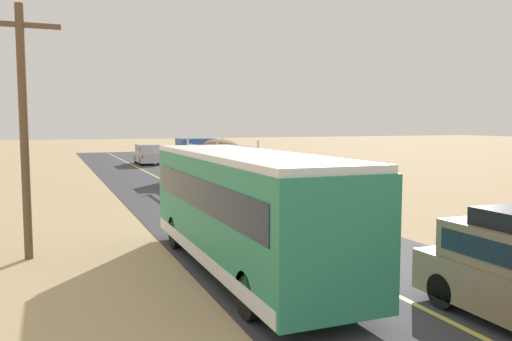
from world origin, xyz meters
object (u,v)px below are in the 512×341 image
at_px(car_far, 147,153).
at_px(power_pole_near, 24,124).
at_px(bus, 244,208).
at_px(boulder_near_shoulder, 280,164).
at_px(livestock_truck, 205,156).

distance_m(car_far, power_pole_near, 35.24).
relative_size(bus, power_pole_near, 1.35).
bearing_deg(boulder_near_shoulder, livestock_truck, -142.08).
height_order(car_far, boulder_near_shoulder, car_far).
height_order(bus, car_far, bus).
height_order(livestock_truck, car_far, livestock_truck).
xyz_separation_m(livestock_truck, boulder_near_shoulder, (8.52, 6.64, -1.29)).
xyz_separation_m(bus, boulder_near_shoulder, (13.37, 26.83, -1.24)).
xyz_separation_m(car_far, power_pole_near, (-9.50, -33.82, 2.89)).
height_order(livestock_truck, power_pole_near, power_pole_near).
distance_m(livestock_truck, bus, 20.76).
bearing_deg(boulder_near_shoulder, power_pole_near, -129.02).
height_order(livestock_truck, boulder_near_shoulder, livestock_truck).
xyz_separation_m(bus, car_far, (4.06, 37.44, -0.66)).
height_order(livestock_truck, bus, bus).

